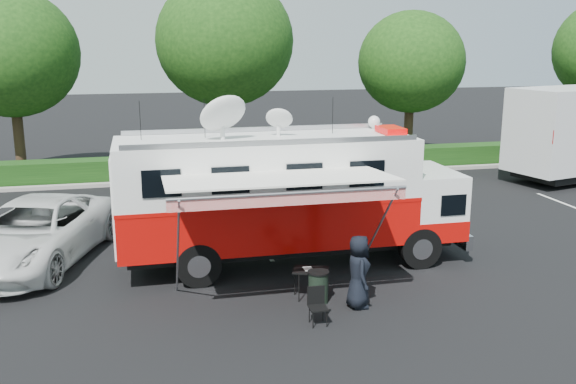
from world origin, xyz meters
name	(u,v)px	position (x,y,z in m)	size (l,w,h in m)	color
ground_plane	(292,263)	(0.00, 0.00, 0.00)	(120.00, 120.00, 0.00)	black
back_border	(251,62)	(1.14, 12.90, 5.00)	(60.00, 6.14, 8.87)	#9E998E
stall_lines	(255,233)	(-0.50, 3.00, 0.00)	(24.12, 5.50, 0.01)	silver
command_truck	(289,195)	(-0.08, 0.00, 1.93)	(9.36, 2.58, 4.50)	black
awning	(280,183)	(-0.92, -2.67, 2.90)	(5.11, 2.64, 3.09)	white
white_suv	(37,262)	(-6.88, 1.64, 0.00)	(2.87, 6.23, 1.73)	silver
person	(357,306)	(0.78, -3.23, 0.00)	(0.84, 0.54, 1.71)	black
folding_table	(311,271)	(-0.13, -2.44, 0.66)	(0.98, 0.84, 0.71)	black
folding_chair	(317,302)	(-0.37, -3.86, 0.47)	(0.39, 0.41, 0.81)	black
trash_bin	(318,287)	(-0.03, -2.76, 0.38)	(0.51, 0.51, 0.76)	black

